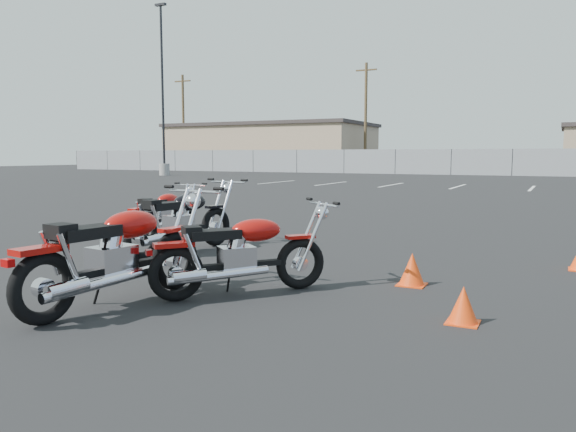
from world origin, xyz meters
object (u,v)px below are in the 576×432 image
at_px(motorcycle_second_black, 181,220).
at_px(motorcycle_rear_red, 241,253).
at_px(motorcycle_third_red, 116,254).
at_px(motorcycle_front_red, 163,213).

xyz_separation_m(motorcycle_second_black, motorcycle_rear_red, (2.03, -1.73, -0.04)).
height_order(motorcycle_third_red, motorcycle_rear_red, motorcycle_third_red).
bearing_deg(motorcycle_rear_red, motorcycle_third_red, -134.81).
relative_size(motorcycle_second_black, motorcycle_rear_red, 1.25).
relative_size(motorcycle_third_red, motorcycle_rear_red, 1.30).
xyz_separation_m(motorcycle_third_red, motorcycle_rear_red, (0.83, 0.84, -0.06)).
relative_size(motorcycle_front_red, motorcycle_third_red, 0.84).
bearing_deg(motorcycle_third_red, motorcycle_front_red, 123.41).
distance_m(motorcycle_third_red, motorcycle_rear_red, 1.18).
distance_m(motorcycle_front_red, motorcycle_second_black, 1.72).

